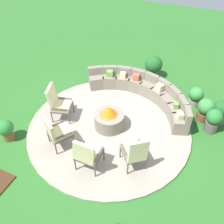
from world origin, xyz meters
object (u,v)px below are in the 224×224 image
object	(u,v)px
lounge_chair_front_right	(56,131)
potted_plant_5	(196,96)
potted_plant_1	(153,66)
potted_plant_3	(213,120)
lounge_chair_back_right	(135,152)
potted_plant_2	(6,129)
potted_plant_4	(221,111)
lounge_chair_front_left	(58,103)
potted_plant_0	(206,109)
fire_pit	(109,119)
curved_stone_bench	(143,92)
lounge_chair_back_left	(87,153)

from	to	relation	value
lounge_chair_front_right	potted_plant_5	size ratio (longest dim) A/B	1.50
potted_plant_1	potted_plant_3	bearing A→B (deg)	-40.73
lounge_chair_back_right	potted_plant_2	distance (m)	3.60
potted_plant_4	potted_plant_5	world-z (taller)	potted_plant_4
lounge_chair_front_left	potted_plant_5	world-z (taller)	lounge_chair_front_left
potted_plant_3	lounge_chair_back_right	bearing A→B (deg)	-126.59
potted_plant_2	lounge_chair_back_right	bearing A→B (deg)	8.81
potted_plant_0	potted_plant_3	world-z (taller)	potted_plant_3
potted_plant_0	potted_plant_4	size ratio (longest dim) A/B	0.95
fire_pit	curved_stone_bench	size ratio (longest dim) A/B	0.23
lounge_chair_back_left	lounge_chair_back_right	xyz separation A→B (m)	(1.01, 0.52, -0.00)
fire_pit	potted_plant_4	size ratio (longest dim) A/B	1.10
lounge_chair_front_left	lounge_chair_back_left	size ratio (longest dim) A/B	1.06
lounge_chair_back_left	potted_plant_2	xyz separation A→B (m)	(-2.54, -0.03, -0.24)
lounge_chair_front_left	potted_plant_2	bearing A→B (deg)	-50.81
potted_plant_5	potted_plant_0	bearing A→B (deg)	-57.12
potted_plant_1	potted_plant_5	xyz separation A→B (m)	(1.75, -1.08, -0.09)
fire_pit	potted_plant_3	bearing A→B (deg)	22.13
curved_stone_bench	potted_plant_1	xyz separation A→B (m)	(-0.12, 1.54, 0.10)
lounge_chair_back_left	potted_plant_4	distance (m)	4.15
curved_stone_bench	lounge_chair_front_left	distance (m)	2.76
curved_stone_bench	lounge_chair_front_left	world-z (taller)	lounge_chair_front_left
lounge_chair_front_left	lounge_chair_back_right	size ratio (longest dim) A/B	1.07
fire_pit	lounge_chair_back_left	world-z (taller)	lounge_chair_back_left
lounge_chair_back_right	potted_plant_5	world-z (taller)	lounge_chair_back_right
lounge_chair_back_left	potted_plant_2	bearing A→B (deg)	178.24
fire_pit	potted_plant_0	size ratio (longest dim) A/B	1.15
lounge_chair_back_left	potted_plant_4	size ratio (longest dim) A/B	1.35
lounge_chair_front_right	potted_plant_4	bearing A→B (deg)	68.80
potted_plant_4	potted_plant_3	bearing A→B (deg)	-109.55
fire_pit	potted_plant_1	world-z (taller)	potted_plant_1
curved_stone_bench	lounge_chair_back_right	xyz separation A→B (m)	(0.69, -2.66, 0.24)
lounge_chair_front_right	lounge_chair_back_left	bearing A→B (deg)	16.61
curved_stone_bench	potted_plant_5	size ratio (longest dim) A/B	5.55
lounge_chair_front_left	lounge_chair_back_left	bearing A→B (deg)	35.16
lounge_chair_back_left	potted_plant_5	bearing A→B (deg)	59.23
lounge_chair_back_left	curved_stone_bench	bearing A→B (deg)	81.71
fire_pit	lounge_chair_front_right	world-z (taller)	lounge_chair_front_right
potted_plant_0	fire_pit	bearing A→B (deg)	-148.39
potted_plant_3	potted_plant_5	distance (m)	1.18
potted_plant_0	potted_plant_5	bearing A→B (deg)	122.88
curved_stone_bench	lounge_chair_front_right	distance (m)	3.19
curved_stone_bench	potted_plant_4	world-z (taller)	curved_stone_bench
curved_stone_bench	lounge_chair_back_right	size ratio (longest dim) A/B	3.59
potted_plant_0	potted_plant_5	distance (m)	0.69
potted_plant_1	potted_plant_2	distance (m)	5.48
curved_stone_bench	potted_plant_5	world-z (taller)	curved_stone_bench
curved_stone_bench	potted_plant_3	size ratio (longest dim) A/B	4.90
potted_plant_5	potted_plant_1	bearing A→B (deg)	148.38
potted_plant_0	lounge_chair_front_right	bearing A→B (deg)	-141.14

